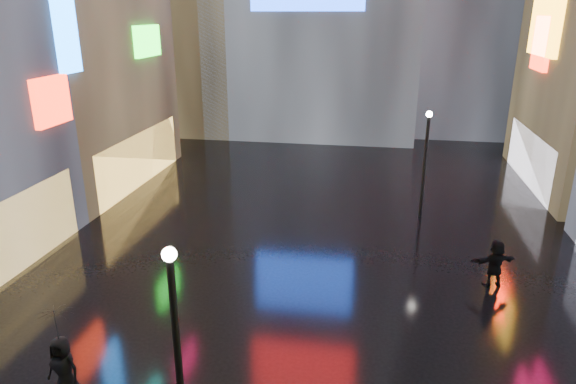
# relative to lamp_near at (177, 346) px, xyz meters

# --- Properties ---
(ground) EXTENTS (140.00, 140.00, 0.00)m
(ground) POSITION_rel_lamp_near_xyz_m (1.62, 12.12, -2.94)
(ground) COLOR black
(ground) RESTS_ON ground
(lamp_near) EXTENTS (0.30, 0.30, 5.20)m
(lamp_near) POSITION_rel_lamp_near_xyz_m (0.00, 0.00, 0.00)
(lamp_near) COLOR black
(lamp_near) RESTS_ON ground
(lamp_far) EXTENTS (0.30, 0.30, 5.20)m
(lamp_far) POSITION_rel_lamp_near_xyz_m (6.19, 15.65, 0.00)
(lamp_far) COLOR black
(lamp_far) RESTS_ON ground
(pedestrian_4) EXTENTS (0.94, 0.67, 1.80)m
(pedestrian_4) POSITION_rel_lamp_near_xyz_m (-3.69, 1.24, -2.04)
(pedestrian_4) COLOR black
(pedestrian_4) RESTS_ON ground
(pedestrian_5) EXTENTS (1.75, 1.04, 1.80)m
(pedestrian_5) POSITION_rel_lamp_near_xyz_m (8.34, 9.20, -2.04)
(pedestrian_5) COLOR black
(pedestrian_5) RESTS_ON ground
(umbrella_2) EXTENTS (1.32, 1.33, 0.85)m
(umbrella_2) POSITION_rel_lamp_near_xyz_m (-3.69, 1.24, -0.71)
(umbrella_2) COLOR black
(umbrella_2) RESTS_ON pedestrian_4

